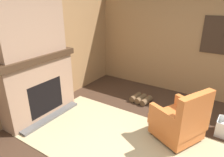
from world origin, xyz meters
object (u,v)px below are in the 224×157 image
(firewood_stack, at_px, (141,99))
(storage_case, at_px, (56,45))
(armchair, at_px, (180,122))
(decorative_plate_on_mantel, at_px, (34,46))
(oil_lamp_vase, at_px, (16,53))

(firewood_stack, relative_size, storage_case, 1.65)
(armchair, relative_size, storage_case, 3.44)
(decorative_plate_on_mantel, bearing_deg, armchair, 13.73)
(oil_lamp_vase, bearing_deg, firewood_stack, 51.84)
(decorative_plate_on_mantel, bearing_deg, firewood_stack, 44.93)
(armchair, bearing_deg, storage_case, 29.01)
(firewood_stack, bearing_deg, oil_lamp_vase, -128.16)
(armchair, height_order, oil_lamp_vase, oil_lamp_vase)
(armchair, xyz_separation_m, storage_case, (-2.61, -0.14, 0.99))
(oil_lamp_vase, distance_m, decorative_plate_on_mantel, 0.40)
(armchair, distance_m, storage_case, 2.79)
(armchair, distance_m, firewood_stack, 1.44)
(oil_lamp_vase, bearing_deg, decorative_plate_on_mantel, 92.90)
(storage_case, distance_m, decorative_plate_on_mantel, 0.51)
(storage_case, xyz_separation_m, decorative_plate_on_mantel, (-0.02, -0.50, 0.08))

